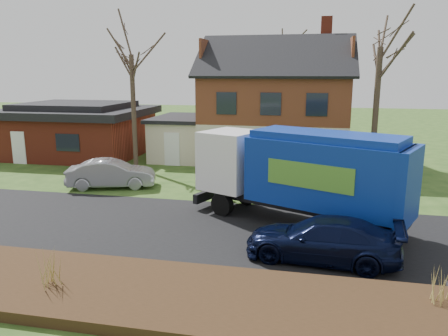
# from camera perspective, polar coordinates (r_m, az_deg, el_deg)

# --- Properties ---
(ground) EXTENTS (120.00, 120.00, 0.00)m
(ground) POSITION_cam_1_polar(r_m,az_deg,el_deg) (16.78, -4.68, -7.86)
(ground) COLOR #274717
(ground) RESTS_ON ground
(road) EXTENTS (80.00, 7.00, 0.02)m
(road) POSITION_cam_1_polar(r_m,az_deg,el_deg) (16.78, -4.68, -7.83)
(road) COLOR black
(road) RESTS_ON ground
(mulch_verge) EXTENTS (80.00, 3.50, 0.30)m
(mulch_verge) POSITION_cam_1_polar(r_m,az_deg,el_deg) (12.17, -12.00, -15.58)
(mulch_verge) COLOR black
(mulch_verge) RESTS_ON ground
(main_house) EXTENTS (12.95, 8.95, 9.26)m
(main_house) POSITION_cam_1_polar(r_m,az_deg,el_deg) (29.20, 5.85, 8.90)
(main_house) COLOR beige
(main_house) RESTS_ON ground
(ranch_house) EXTENTS (9.80, 8.20, 3.70)m
(ranch_house) POSITION_cam_1_polar(r_m,az_deg,el_deg) (32.82, -18.64, 4.81)
(ranch_house) COLOR maroon
(ranch_house) RESTS_ON ground
(garbage_truck) EXTENTS (8.73, 5.53, 3.66)m
(garbage_truck) POSITION_cam_1_polar(r_m,az_deg,el_deg) (16.88, 10.29, -0.43)
(garbage_truck) COLOR black
(garbage_truck) RESTS_ON ground
(silver_sedan) EXTENTS (4.64, 2.77, 1.44)m
(silver_sedan) POSITION_cam_1_polar(r_m,az_deg,el_deg) (23.02, -14.51, -0.73)
(silver_sedan) COLOR #A0A2A7
(silver_sedan) RESTS_ON ground
(navy_wagon) EXTENTS (4.96, 2.43, 1.39)m
(navy_wagon) POSITION_cam_1_polar(r_m,az_deg,el_deg) (14.16, 12.73, -9.07)
(navy_wagon) COLOR black
(navy_wagon) RESTS_ON ground
(tree_front_west) EXTENTS (3.18, 3.18, 9.45)m
(tree_front_west) POSITION_cam_1_polar(r_m,az_deg,el_deg) (26.76, -12.13, 16.42)
(tree_front_west) COLOR #46352A
(tree_front_west) RESTS_ON ground
(tree_front_east) EXTENTS (3.65, 3.65, 10.13)m
(tree_front_east) POSITION_cam_1_polar(r_m,az_deg,el_deg) (25.45, 19.96, 17.22)
(tree_front_east) COLOR #433428
(tree_front_east) RESTS_ON ground
(tree_back) EXTENTS (3.42, 3.42, 10.84)m
(tree_back) POSITION_cam_1_polar(r_m,az_deg,el_deg) (38.05, 7.76, 17.22)
(tree_back) COLOR #3F3426
(tree_back) RESTS_ON ground
(grass_clump_mid) EXTENTS (0.37, 0.30, 1.03)m
(grass_clump_mid) POSITION_cam_1_polar(r_m,az_deg,el_deg) (12.58, -21.84, -11.91)
(grass_clump_mid) COLOR #A68F49
(grass_clump_mid) RESTS_ON mulch_verge
(grass_clump_east) EXTENTS (0.37, 0.30, 0.91)m
(grass_clump_east) POSITION_cam_1_polar(r_m,az_deg,el_deg) (12.19, 26.69, -13.50)
(grass_clump_east) COLOR #A9944A
(grass_clump_east) RESTS_ON mulch_verge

